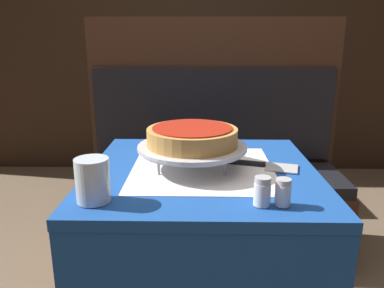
{
  "coord_description": "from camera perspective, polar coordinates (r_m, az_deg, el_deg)",
  "views": [
    {
      "loc": [
        -0.01,
        -1.1,
        1.14
      ],
      "look_at": [
        -0.03,
        -0.03,
        0.84
      ],
      "focal_mm": 35.0,
      "sensor_mm": 36.0,
      "label": 1
    }
  ],
  "objects": [
    {
      "name": "dining_table_front",
      "position": [
        1.21,
        1.57,
        -9.06
      ],
      "size": [
        0.7,
        0.7,
        0.76
      ],
      "color": "#194799",
      "rests_on": "ground_plane"
    },
    {
      "name": "condiment_caddy",
      "position": [
        2.81,
        -1.81,
        8.74
      ],
      "size": [
        0.13,
        0.13,
        0.18
      ],
      "color": "black",
      "rests_on": "dining_table_rear"
    },
    {
      "name": "pizza_pan_stand",
      "position": [
        1.14,
        0.03,
        -0.72
      ],
      "size": [
        0.33,
        0.33,
        0.07
      ],
      "color": "#ADADB2",
      "rests_on": "dining_table_front"
    },
    {
      "name": "back_wall_panel",
      "position": [
        3.27,
        1.36,
        16.73
      ],
      "size": [
        6.0,
        0.04,
        2.4
      ],
      "primitive_type": "cube",
      "color": "black",
      "rests_on": "ground_plane"
    },
    {
      "name": "pepper_shaker",
      "position": [
        0.93,
        13.69,
        -7.17
      ],
      "size": [
        0.04,
        0.04,
        0.07
      ],
      "color": "silver",
      "rests_on": "dining_table_front"
    },
    {
      "name": "dining_table_rear",
      "position": [
        2.8,
        0.32,
        5.54
      ],
      "size": [
        0.73,
        0.73,
        0.76
      ],
      "color": "#1E6B33",
      "rests_on": "ground_plane"
    },
    {
      "name": "booth_bench",
      "position": [
        2.06,
        3.18,
        -6.61
      ],
      "size": [
        1.36,
        0.47,
        1.25
      ],
      "color": "#3D2316",
      "rests_on": "ground_plane"
    },
    {
      "name": "salt_shaker",
      "position": [
        0.92,
        10.65,
        -7.1
      ],
      "size": [
        0.04,
        0.04,
        0.07
      ],
      "color": "silver",
      "rests_on": "dining_table_front"
    },
    {
      "name": "pizza_server",
      "position": [
        1.2,
        9.97,
        -3.1
      ],
      "size": [
        0.27,
        0.12,
        0.01
      ],
      "color": "#BCBCC1",
      "rests_on": "dining_table_front"
    },
    {
      "name": "deep_dish_pizza",
      "position": [
        1.13,
        0.03,
        1.14
      ],
      "size": [
        0.28,
        0.28,
        0.06
      ],
      "color": "#C68E47",
      "rests_on": "pizza_pan_stand"
    },
    {
      "name": "water_glass_near",
      "position": [
        0.95,
        -14.9,
        -5.34
      ],
      "size": [
        0.08,
        0.08,
        0.11
      ],
      "color": "silver",
      "rests_on": "dining_table_front"
    }
  ]
}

